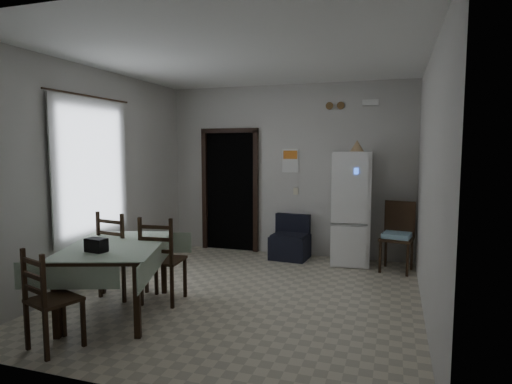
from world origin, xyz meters
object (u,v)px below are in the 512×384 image
object	(u,v)px
fridge	(351,208)
dining_chair_near_head	(54,298)
dining_table	(117,279)
dining_chair_far_left	(123,253)
navy_seat	(290,237)
dining_chair_far_right	(163,259)
corner_chair	(397,237)

from	to	relation	value
fridge	dining_chair_near_head	size ratio (longest dim) A/B	1.89
dining_table	dining_chair_near_head	bearing A→B (deg)	-109.95
dining_chair_far_left	dining_chair_near_head	bearing A→B (deg)	109.95
fridge	dining_chair_far_left	distance (m)	3.50
dining_chair_far_left	dining_chair_near_head	world-z (taller)	dining_chair_far_left
fridge	navy_seat	bearing A→B (deg)	173.84
navy_seat	dining_chair_far_left	distance (m)	2.85
dining_chair_far_right	dining_chair_near_head	bearing A→B (deg)	71.77
dining_chair_far_left	fridge	bearing A→B (deg)	-127.72
dining_chair_far_right	dining_chair_far_left	bearing A→B (deg)	-8.96
fridge	dining_chair_far_right	xyz separation A→B (m)	(-1.95, -2.42, -0.37)
corner_chair	navy_seat	bearing A→B (deg)	-177.52
fridge	dining_chair_near_head	xyz separation A→B (m)	(-2.27, -3.80, -0.42)
dining_table	dining_chair_far_right	size ratio (longest dim) A/B	1.43
navy_seat	dining_chair_near_head	bearing A→B (deg)	-104.61
dining_chair_far_left	dining_chair_far_right	distance (m)	0.59
corner_chair	dining_chair_far_right	bearing A→B (deg)	-130.14
dining_chair_far_right	dining_table	bearing A→B (deg)	52.36
navy_seat	dining_chair_near_head	size ratio (longest dim) A/B	0.76
corner_chair	dining_chair_far_right	distance (m)	3.43
navy_seat	corner_chair	world-z (taller)	corner_chair
fridge	corner_chair	world-z (taller)	fridge
dining_chair_far_left	dining_chair_far_right	xyz separation A→B (m)	(0.59, -0.04, -0.01)
dining_chair_far_left	corner_chair	bearing A→B (deg)	-137.31
navy_seat	corner_chair	size ratio (longest dim) A/B	0.70
fridge	dining_chair_near_head	bearing A→B (deg)	-127.08
dining_chair_far_right	dining_chair_near_head	world-z (taller)	dining_chair_far_right
corner_chair	dining_table	size ratio (longest dim) A/B	0.69
dining_table	dining_chair_far_right	xyz separation A→B (m)	(0.31, 0.48, 0.13)
navy_seat	dining_chair_near_head	world-z (taller)	dining_chair_near_head
fridge	dining_chair_near_head	distance (m)	4.44
corner_chair	dining_chair_far_right	world-z (taller)	dining_chair_far_right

